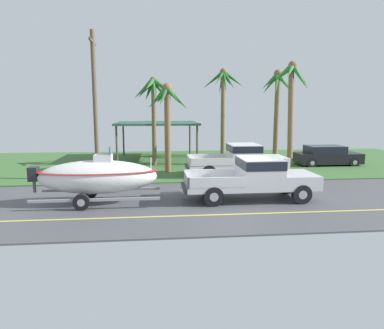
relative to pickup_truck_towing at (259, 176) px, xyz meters
name	(u,v)px	position (x,y,z in m)	size (l,w,h in m)	color
ground	(206,169)	(-1.12, 8.09, -1.03)	(36.00, 22.00, 0.11)	#4C4C51
pickup_truck_towing	(259,176)	(0.00, 0.00, 0.00)	(5.83, 2.08, 1.82)	silver
boat_on_trailer	(97,177)	(-6.78, 0.00, 0.11)	(6.14, 2.15, 2.37)	gray
parked_pickup_background	(243,158)	(0.67, 5.46, 0.02)	(5.93, 2.09, 1.86)	silver
parked_sedan_near	(327,156)	(7.35, 8.56, -0.35)	(4.37, 1.89, 1.38)	black
carport_awning	(157,124)	(-4.27, 12.58, 1.72)	(6.05, 5.75, 2.87)	#4C4238
palm_tree_near_left	(290,89)	(4.52, 8.48, 4.16)	(2.52, 3.26, 6.97)	brown
palm_tree_near_right	(154,95)	(-4.45, 9.83, 3.81)	(2.92, 2.87, 6.00)	brown
palm_tree_mid	(167,107)	(-3.69, 6.97, 2.99)	(2.65, 2.90, 5.40)	brown
palm_tree_far_left	(277,94)	(4.95, 12.29, 3.99)	(2.52, 2.74, 6.85)	brown
palm_tree_far_right	(223,90)	(1.11, 14.11, 4.35)	(3.48, 3.06, 7.10)	brown
utility_pole	(95,105)	(-7.54, 4.83, 3.08)	(0.24, 1.80, 7.90)	brown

